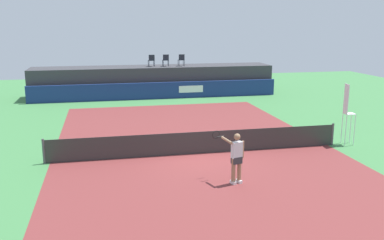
# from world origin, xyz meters

# --- Properties ---
(ground_plane) EXTENTS (48.00, 48.00, 0.00)m
(ground_plane) POSITION_xyz_m (0.00, 3.00, 0.00)
(ground_plane) COLOR #3D7A42
(court_inner) EXTENTS (12.00, 22.00, 0.00)m
(court_inner) POSITION_xyz_m (0.00, 0.00, 0.00)
(court_inner) COLOR maroon
(court_inner) RESTS_ON ground
(sponsor_wall) EXTENTS (18.00, 0.22, 1.20)m
(sponsor_wall) POSITION_xyz_m (0.01, 13.50, 0.60)
(sponsor_wall) COLOR navy
(sponsor_wall) RESTS_ON ground
(spectator_platform) EXTENTS (18.00, 2.80, 2.20)m
(spectator_platform) POSITION_xyz_m (0.00, 15.30, 1.10)
(spectator_platform) COLOR #38383D
(spectator_platform) RESTS_ON ground
(spectator_chair_far_left) EXTENTS (0.46, 0.46, 0.89)m
(spectator_chair_far_left) POSITION_xyz_m (-0.17, 15.01, 2.69)
(spectator_chair_far_left) COLOR #1E232D
(spectator_chair_far_left) RESTS_ON spectator_platform
(spectator_chair_left) EXTENTS (0.45, 0.45, 0.89)m
(spectator_chair_left) POSITION_xyz_m (0.91, 15.05, 2.69)
(spectator_chair_left) COLOR #1E232D
(spectator_chair_left) RESTS_ON spectator_platform
(spectator_chair_center) EXTENTS (0.44, 0.44, 0.89)m
(spectator_chair_center) POSITION_xyz_m (2.09, 14.96, 2.69)
(spectator_chair_center) COLOR #1E232D
(spectator_chair_center) RESTS_ON spectator_platform
(umpire_chair) EXTENTS (0.49, 0.49, 2.76)m
(umpire_chair) POSITION_xyz_m (6.86, 0.01, 1.59)
(umpire_chair) COLOR white
(umpire_chair) RESTS_ON ground
(tennis_net) EXTENTS (12.40, 0.02, 0.95)m
(tennis_net) POSITION_xyz_m (0.00, 0.00, 0.47)
(tennis_net) COLOR #2D2D2D
(tennis_net) RESTS_ON ground
(net_post_near) EXTENTS (0.10, 0.10, 1.00)m
(net_post_near) POSITION_xyz_m (-6.20, 0.00, 0.50)
(net_post_near) COLOR #4C4C51
(net_post_near) RESTS_ON ground
(net_post_far) EXTENTS (0.10, 0.10, 1.00)m
(net_post_far) POSITION_xyz_m (6.20, 0.00, 0.50)
(net_post_far) COLOR #4C4C51
(net_post_far) RESTS_ON ground
(tennis_player) EXTENTS (0.92, 1.10, 1.77)m
(tennis_player) POSITION_xyz_m (0.50, -3.55, 0.96)
(tennis_player) COLOR white
(tennis_player) RESTS_ON court_inner
(tennis_ball) EXTENTS (0.07, 0.07, 0.07)m
(tennis_ball) POSITION_xyz_m (-2.51, 2.33, 0.04)
(tennis_ball) COLOR #D8EA33
(tennis_ball) RESTS_ON court_inner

